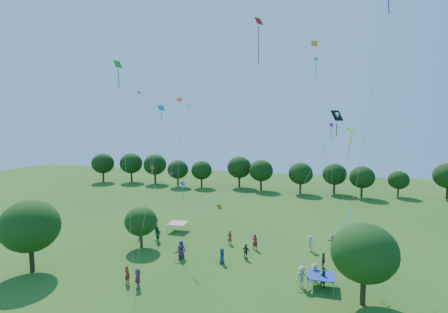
# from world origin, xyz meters

# --- Properties ---
(near_tree_west) EXTENTS (5.35, 5.35, 6.79)m
(near_tree_west) POSITION_xyz_m (-17.69, 10.46, 4.37)
(near_tree_west) COLOR #422B19
(near_tree_west) RESTS_ON ground
(near_tree_north) EXTENTS (3.59, 3.59, 4.62)m
(near_tree_north) POSITION_xyz_m (-11.01, 18.97, 2.99)
(near_tree_north) COLOR #422B19
(near_tree_north) RESTS_ON ground
(near_tree_east) EXTENTS (4.98, 4.98, 6.36)m
(near_tree_east) POSITION_xyz_m (11.48, 12.53, 4.11)
(near_tree_east) COLOR #422B19
(near_tree_east) RESTS_ON ground
(treeline) EXTENTS (88.01, 8.77, 6.77)m
(treeline) POSITION_xyz_m (-1.73, 55.43, 4.09)
(treeline) COLOR #422B19
(treeline) RESTS_ON ground
(tent_red_stripe) EXTENTS (2.20, 2.20, 1.10)m
(tent_red_stripe) POSITION_xyz_m (-9.41, 25.47, 1.04)
(tent_red_stripe) COLOR red
(tent_red_stripe) RESTS_ON ground
(tent_blue) EXTENTS (2.20, 2.20, 1.10)m
(tent_blue) POSITION_xyz_m (8.38, 14.55, 1.04)
(tent_blue) COLOR #1B35B0
(tent_blue) RESTS_ON ground
(crowd_person_0) EXTENTS (0.94, 0.83, 1.68)m
(crowd_person_0) POSITION_xyz_m (-12.87, 26.00, 0.84)
(crowd_person_0) COLOR navy
(crowd_person_0) RESTS_ON ground
(crowd_person_1) EXTENTS (0.68, 0.53, 1.60)m
(crowd_person_1) POSITION_xyz_m (-7.81, 10.75, 0.80)
(crowd_person_1) COLOR maroon
(crowd_person_1) RESTS_ON ground
(crowd_person_2) EXTENTS (0.90, 0.76, 1.61)m
(crowd_person_2) POSITION_xyz_m (8.62, 14.46, 0.81)
(crowd_person_2) COLOR #2F5F28
(crowd_person_2) RESTS_ON ground
(crowd_person_3) EXTENTS (1.10, 1.10, 1.64)m
(crowd_person_3) POSITION_xyz_m (7.84, 15.52, 0.82)
(crowd_person_3) COLOR #BDA897
(crowd_person_3) RESTS_ON ground
(crowd_person_4) EXTENTS (1.02, 0.70, 1.60)m
(crowd_person_4) POSITION_xyz_m (0.97, 18.86, 0.80)
(crowd_person_4) COLOR #473C39
(crowd_person_4) RESTS_ON ground
(crowd_person_5) EXTENTS (1.27, 1.65, 1.69)m
(crowd_person_5) POSITION_xyz_m (9.56, 23.93, 0.84)
(crowd_person_5) COLOR #AB648A
(crowd_person_5) RESTS_ON ground
(crowd_person_6) EXTENTS (0.46, 0.79, 1.56)m
(crowd_person_6) POSITION_xyz_m (-1.10, 17.13, 0.78)
(crowd_person_6) COLOR navy
(crowd_person_6) RESTS_ON ground
(crowd_person_7) EXTENTS (0.72, 0.53, 1.74)m
(crowd_person_7) POSITION_xyz_m (1.35, 21.78, 0.87)
(crowd_person_7) COLOR maroon
(crowd_person_7) RESTS_ON ground
(crowd_person_8) EXTENTS (0.57, 0.88, 1.67)m
(crowd_person_8) POSITION_xyz_m (-12.75, 21.45, 0.83)
(crowd_person_8) COLOR #2B6645
(crowd_person_8) RESTS_ON ground
(crowd_person_9) EXTENTS (1.25, 0.87, 1.75)m
(crowd_person_9) POSITION_xyz_m (7.20, 22.92, 0.88)
(crowd_person_9) COLOR beige
(crowd_person_9) RESTS_ON ground
(crowd_person_10) EXTENTS (0.53, 0.97, 1.57)m
(crowd_person_10) POSITION_xyz_m (8.58, 18.49, 0.78)
(crowd_person_10) COLOR #453A37
(crowd_person_10) RESTS_ON ground
(crowd_person_11) EXTENTS (1.21, 1.64, 1.67)m
(crowd_person_11) POSITION_xyz_m (-6.55, 10.31, 0.83)
(crowd_person_11) COLOR #844D6A
(crowd_person_11) RESTS_ON ground
(crowd_person_12) EXTENTS (0.98, 0.67, 1.81)m
(crowd_person_12) POSITION_xyz_m (-5.55, 17.37, 0.91)
(crowd_person_12) COLOR navy
(crowd_person_12) RESTS_ON ground
(crowd_person_13) EXTENTS (0.67, 0.70, 1.59)m
(crowd_person_13) POSITION_xyz_m (-1.75, 22.64, 0.80)
(crowd_person_13) COLOR maroon
(crowd_person_13) RESTS_ON ground
(crowd_person_14) EXTENTS (1.03, 0.87, 1.83)m
(crowd_person_14) POSITION_xyz_m (-10.12, 21.04, 0.92)
(crowd_person_14) COLOR #235333
(crowd_person_14) RESTS_ON ground
(crowd_person_15) EXTENTS (1.35, 1.18, 1.92)m
(crowd_person_15) POSITION_xyz_m (6.81, 14.03, 0.96)
(crowd_person_15) COLOR #AEA98B
(crowd_person_15) RESTS_ON ground
(crowd_person_16) EXTENTS (1.17, 0.75, 1.84)m
(crowd_person_16) POSITION_xyz_m (10.84, 19.39, 0.92)
(crowd_person_16) COLOR #453937
(crowd_person_16) RESTS_ON ground
(crowd_person_17) EXTENTS (1.26, 1.50, 1.56)m
(crowd_person_17) POSITION_xyz_m (-5.44, 16.87, 0.78)
(crowd_person_17) COLOR #905474
(crowd_person_17) RESTS_ON ground
(pirate_kite) EXTENTS (6.76, 4.86, 13.73)m
(pirate_kite) POSITION_xyz_m (9.20, 17.68, 14.20)
(pirate_kite) COLOR black
(red_high_kite) EXTENTS (6.08, 0.76, 21.06)m
(red_high_kite) POSITION_xyz_m (1.99, 13.70, 18.03)
(red_high_kite) COLOR red
(small_kite_0) EXTENTS (3.85, 2.09, 16.81)m
(small_kite_0) POSITION_xyz_m (-14.71, 27.36, 12.48)
(small_kite_0) COLOR red
(small_kite_1) EXTENTS (1.89, 1.35, 3.84)m
(small_kite_1) POSITION_xyz_m (-2.10, 20.06, 4.56)
(small_kite_1) COLOR #CE5A0A
(small_kite_2) EXTENTS (2.58, 0.55, 21.23)m
(small_kite_2) POSITION_xyz_m (7.58, 23.91, 17.58)
(small_kite_2) COLOR orange
(small_kite_3) EXTENTS (2.65, 3.93, 19.98)m
(small_kite_3) POSITION_xyz_m (7.86, 25.84, 15.85)
(small_kite_3) COLOR #1B9849
(small_kite_4) EXTENTS (2.32, 4.71, 20.83)m
(small_kite_4) POSITION_xyz_m (11.30, 9.69, 16.70)
(small_kite_4) COLOR #1131B2
(small_kite_5) EXTENTS (2.78, 1.01, 6.39)m
(small_kite_5) POSITION_xyz_m (-10.56, 25.10, 6.01)
(small_kite_5) COLOR #821567
(small_kite_6) EXTENTS (2.06, 0.70, 5.01)m
(small_kite_6) POSITION_xyz_m (10.73, 16.90, 5.54)
(small_kite_6) COLOR white
(small_kite_7) EXTENTS (1.55, 3.31, 14.17)m
(small_kite_7) POSITION_xyz_m (-5.99, 13.23, 12.61)
(small_kite_7) COLOR #0C8DB4
(small_kite_8) EXTENTS (2.96, 3.86, 6.52)m
(small_kite_8) POSITION_xyz_m (-14.57, 29.01, 6.64)
(small_kite_8) COLOR red
(small_kite_9) EXTENTS (0.56, 1.67, 15.18)m
(small_kite_9) POSITION_xyz_m (-6.13, 18.57, 12.70)
(small_kite_9) COLOR #FF4E0D
(small_kite_10) EXTENTS (0.77, 4.77, 12.33)m
(small_kite_10) POSITION_xyz_m (9.77, 9.40, 10.83)
(small_kite_10) COLOR #FAF616
(small_kite_11) EXTENTS (0.48, 2.22, 17.34)m
(small_kite_11) POSITION_xyz_m (-7.03, 9.30, 14.99)
(small_kite_11) COLOR green
(small_kite_12) EXTENTS (0.76, 0.55, 6.65)m
(small_kite_12) POSITION_xyz_m (-5.39, 17.42, 6.74)
(small_kite_12) COLOR blue
(small_kite_13) EXTENTS (0.63, 4.07, 12.53)m
(small_kite_13) POSITION_xyz_m (9.21, 26.32, 10.66)
(small_kite_13) COLOR #6C1894
(small_kite_14) EXTENTS (4.09, 2.35, 15.00)m
(small_kite_14) POSITION_xyz_m (-9.31, 27.45, 13.25)
(small_kite_14) COLOR white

